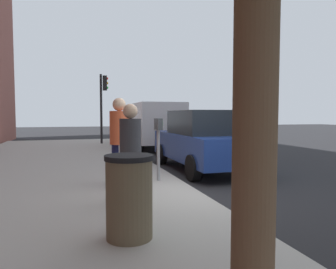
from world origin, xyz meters
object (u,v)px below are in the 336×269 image
parked_van_far (152,123)px  trash_bin (129,196)px  pedestrian_at_meter (119,134)px  pedestrian_bystander (131,146)px  parked_sedan_near (204,140)px  traffic_signal (103,97)px  parking_meter (158,136)px

parked_van_far → trash_bin: (-11.25, 3.05, -0.60)m
pedestrian_at_meter → pedestrian_bystander: pedestrian_at_meter is taller
parked_van_far → parked_sedan_near: bearing=-180.0°
traffic_signal → trash_bin: bearing=176.2°
parking_meter → pedestrian_bystander: (-1.60, 0.91, -0.04)m
pedestrian_bystander → traffic_signal: size_ratio=0.47×
parked_sedan_near → parked_van_far: parked_van_far is taller
pedestrian_at_meter → pedestrian_bystander: (-1.32, -0.00, -0.13)m
pedestrian_at_meter → parked_van_far: 8.85m
parking_meter → trash_bin: 3.38m
pedestrian_at_meter → pedestrian_bystander: bearing=-109.9°
pedestrian_bystander → parked_sedan_near: pedestrian_bystander is taller
parking_meter → trash_bin: (-3.12, 1.20, -0.51)m
pedestrian_at_meter → parked_sedan_near: size_ratio=0.42×
parked_sedan_near → trash_bin: parked_sedan_near is taller
pedestrian_at_meter → traffic_signal: size_ratio=0.51×
parked_van_far → pedestrian_bystander: bearing=164.1°
trash_bin → parking_meter: bearing=-21.0°
pedestrian_bystander → traffic_signal: traffic_signal is taller
traffic_signal → pedestrian_bystander: bearing=177.2°
pedestrian_at_meter → trash_bin: 2.92m
parking_meter → parked_sedan_near: parked_sedan_near is taller
pedestrian_at_meter → parked_sedan_near: (2.00, -2.77, -0.36)m
pedestrian_bystander → parked_sedan_near: (3.33, -2.77, -0.23)m
pedestrian_bystander → traffic_signal: bearing=15.7°
parking_meter → pedestrian_at_meter: size_ratio=0.76×
pedestrian_bystander → parked_van_far: (9.73, -2.77, 0.13)m
pedestrian_bystander → trash_bin: (-1.52, 0.28, -0.46)m
parking_meter → parked_van_far: (8.13, -1.85, 0.09)m
parked_sedan_near → traffic_signal: (8.09, 2.20, 1.68)m
parked_van_far → trash_bin: bearing=164.8°
parking_meter → pedestrian_at_meter: bearing=106.7°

